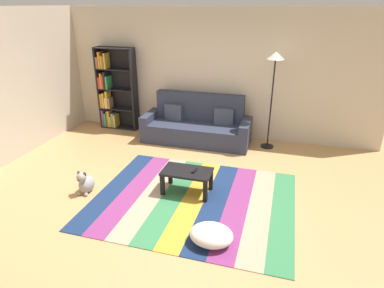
# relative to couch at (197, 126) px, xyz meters

# --- Properties ---
(ground_plane) EXTENTS (14.00, 14.00, 0.00)m
(ground_plane) POSITION_rel_couch_xyz_m (0.29, -2.02, -0.34)
(ground_plane) COLOR tan
(back_wall) EXTENTS (6.80, 0.10, 2.70)m
(back_wall) POSITION_rel_couch_xyz_m (0.29, 0.53, 1.01)
(back_wall) COLOR beige
(back_wall) RESTS_ON ground_plane
(left_wall) EXTENTS (0.10, 5.50, 2.70)m
(left_wall) POSITION_rel_couch_xyz_m (-3.11, -1.27, 1.01)
(left_wall) COLOR beige
(left_wall) RESTS_ON ground_plane
(rug) EXTENTS (2.96, 2.44, 0.01)m
(rug) POSITION_rel_couch_xyz_m (0.57, -2.26, -0.33)
(rug) COLOR navy
(rug) RESTS_ON ground_plane
(couch) EXTENTS (2.26, 0.80, 1.00)m
(couch) POSITION_rel_couch_xyz_m (0.00, 0.00, 0.00)
(couch) COLOR #2D3347
(couch) RESTS_ON ground_plane
(bookshelf) EXTENTS (0.90, 0.28, 1.86)m
(bookshelf) POSITION_rel_couch_xyz_m (-2.09, 0.29, 0.53)
(bookshelf) COLOR black
(bookshelf) RESTS_ON ground_plane
(coffee_table) EXTENTS (0.76, 0.44, 0.38)m
(coffee_table) POSITION_rel_couch_xyz_m (0.42, -2.08, -0.02)
(coffee_table) COLOR black
(coffee_table) RESTS_ON rug
(pouf) EXTENTS (0.54, 0.44, 0.24)m
(pouf) POSITION_rel_couch_xyz_m (1.05, -3.15, -0.21)
(pouf) COLOR white
(pouf) RESTS_ON rug
(dog) EXTENTS (0.22, 0.35, 0.40)m
(dog) POSITION_rel_couch_xyz_m (-1.11, -2.52, -0.18)
(dog) COLOR #9E998E
(dog) RESTS_ON ground_plane
(standing_lamp) EXTENTS (0.32, 0.32, 1.92)m
(standing_lamp) POSITION_rel_couch_xyz_m (1.49, 0.09, 1.27)
(standing_lamp) COLOR black
(standing_lamp) RESTS_ON ground_plane
(tv_remote) EXTENTS (0.06, 0.15, 0.02)m
(tv_remote) POSITION_rel_couch_xyz_m (0.53, -2.07, 0.06)
(tv_remote) COLOR black
(tv_remote) RESTS_ON coffee_table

